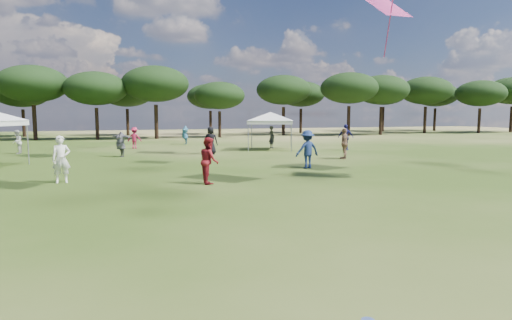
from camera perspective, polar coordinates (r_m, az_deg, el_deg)
The scene contains 3 objects.
tree_line at distance 49.30m, azimuth -14.71°, elevation 9.25°, with size 108.78×17.63×7.77m.
tent_right at distance 31.05m, azimuth 1.97°, elevation 6.18°, with size 5.87×5.87×3.03m.
festival_crowd at distance 25.73m, azimuth -16.25°, elevation 2.06°, with size 28.82×22.61×1.91m.
Camera 1 is at (-2.09, -1.61, 2.60)m, focal length 30.00 mm.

